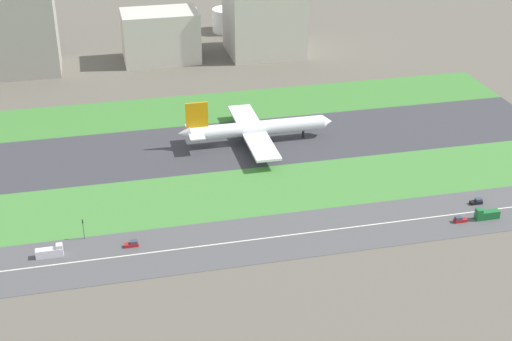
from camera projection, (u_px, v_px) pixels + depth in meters
The scene contains 18 objects.
ground_plane at pixel (221, 146), 303.94m from camera, with size 800.00×800.00×0.00m, color #5B564C.
runway at pixel (221, 145), 303.91m from camera, with size 280.00×46.00×0.10m, color #38383D.
grass_median_north at pixel (205, 108), 339.43m from camera, with size 280.00×36.00×0.10m, color #3D7A33.
grass_median_south at pixel (242, 192), 268.40m from camera, with size 280.00×36.00×0.10m, color #427F38.
highway at pixel (263, 239), 240.67m from camera, with size 280.00×28.00×0.10m, color #4C4C4F.
highway_centerline at pixel (263, 238), 240.65m from camera, with size 266.00×0.50×0.01m, color silver.
airliner at pixel (254, 129), 303.87m from camera, with size 65.00×56.00×19.70m.
car_1 at pixel (132, 244), 236.13m from camera, with size 4.40×1.80×2.00m.
truck_2 at pixel (487, 214), 251.18m from camera, with size 8.40×2.50×4.00m.
car_0 at pixel (477, 202), 260.54m from camera, with size 4.40×1.80×2.00m.
car_2 at pixel (460, 220), 249.54m from camera, with size 4.40×1.80×2.00m.
truck_1 at pixel (50, 252), 230.67m from camera, with size 8.40×2.50×4.00m.
traffic_light at pixel (83, 228), 238.54m from camera, with size 0.36×0.50×7.20m.
terminal_building at pixel (3, 25), 373.18m from camera, with size 52.01×32.53×49.50m, color #9E998E.
hangar_building at pixel (161, 36), 394.33m from camera, with size 39.98×25.83×26.87m, color beige.
office_tower at pixel (264, 8), 400.50m from camera, with size 39.54×35.43×50.19m, color beige.
fuel_tank_west at pixel (181, 22), 439.25m from camera, with size 19.94×19.94×15.71m, color silver.
fuel_tank_centre at pixel (229, 20), 445.68m from camera, with size 20.48×20.48×13.78m, color silver.
Camera 1 is at (-48.63, -271.12, 129.68)m, focal length 51.92 mm.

